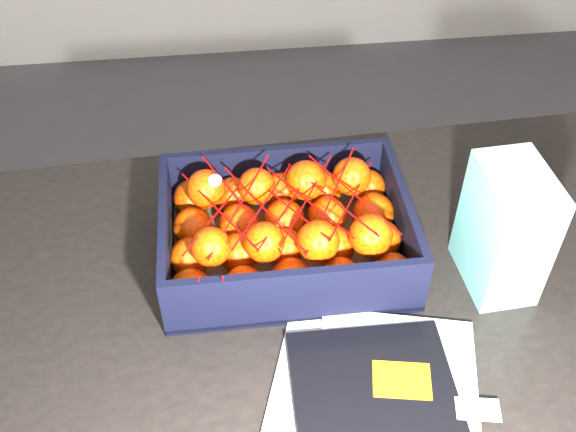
{
  "coord_description": "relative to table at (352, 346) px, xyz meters",
  "views": [
    {
      "loc": [
        -0.02,
        -0.87,
        1.53
      ],
      "look_at": [
        0.07,
        -0.18,
        0.86
      ],
      "focal_mm": 42.46,
      "sensor_mm": 36.0,
      "label": 1
    }
  ],
  "objects": [
    {
      "name": "clementine_heap",
      "position": [
        -0.09,
        0.12,
        0.16
      ],
      "size": [
        0.35,
        0.26,
        0.11
      ],
      "color": "red",
      "rests_on": "produce_crate"
    },
    {
      "name": "magazine_stack",
      "position": [
        -0.01,
        -0.17,
        0.11
      ],
      "size": [
        0.34,
        0.33,
        0.02
      ],
      "color": "silver",
      "rests_on": "table"
    },
    {
      "name": "ground",
      "position": [
        -0.15,
        0.27,
        -0.65
      ],
      "size": [
        3.5,
        3.5,
        0.0
      ],
      "primitive_type": "plane",
      "color": "#3C3B3E",
      "rests_on": "ground"
    },
    {
      "name": "produce_crate",
      "position": [
        -0.09,
        0.12,
        0.13
      ],
      "size": [
        0.37,
        0.28,
        0.11
      ],
      "color": "brown",
      "rests_on": "table"
    },
    {
      "name": "table",
      "position": [
        0.0,
        0.0,
        0.0
      ],
      "size": [
        1.24,
        0.86,
        0.75
      ],
      "color": "black",
      "rests_on": "ground"
    },
    {
      "name": "mesh_net",
      "position": [
        -0.1,
        0.11,
        0.21
      ],
      "size": [
        0.3,
        0.24,
        0.09
      ],
      "color": "#B40607",
      "rests_on": "clementine_heap"
    },
    {
      "name": "retail_carton",
      "position": [
        0.21,
        0.03,
        0.2
      ],
      "size": [
        0.1,
        0.14,
        0.2
      ],
      "primitive_type": "cube",
      "rotation": [
        0.0,
        0.0,
        0.06
      ],
      "color": "white",
      "rests_on": "table"
    }
  ]
}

